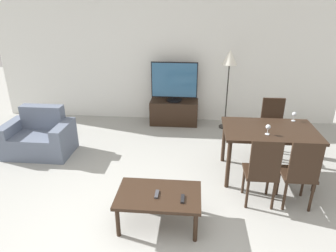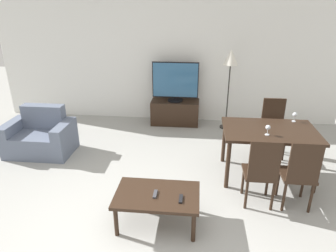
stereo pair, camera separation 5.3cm
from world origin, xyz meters
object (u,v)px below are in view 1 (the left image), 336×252
coffee_table (159,197)px  tv_stand (174,112)px  remote_secondary (183,199)px  wine_glass_left (268,128)px  dining_chair_near (262,169)px  dining_chair_near_right (300,171)px  remote_primary (157,194)px  armchair (40,138)px  dining_chair_far (272,125)px  dining_table (269,135)px  floor_lamp (230,62)px  wine_glass_center (294,115)px  tv (174,82)px

coffee_table → tv_stand: bearing=90.9°
remote_secondary → wine_glass_left: (1.11, 1.10, 0.44)m
tv_stand → remote_secondary: bearing=-84.2°
dining_chair_near → dining_chair_near_right: (0.46, 0.00, 0.00)m
coffee_table → remote_primary: remote_primary is taller
armchair → dining_chair_near: (3.50, -1.15, 0.25)m
remote_secondary → dining_chair_far: bearing=55.2°
remote_primary → tv_stand: bearing=90.5°
coffee_table → remote_secondary: (0.28, -0.08, 0.06)m
dining_table → dining_chair_near: size_ratio=1.36×
floor_lamp → dining_table: bearing=-76.3°
armchair → remote_secondary: 3.05m
dining_table → remote_primary: bearing=-140.4°
coffee_table → floor_lamp: size_ratio=0.60×
floor_lamp → wine_glass_center: 1.79m
dining_chair_near → dining_chair_far: 1.58m
remote_primary → wine_glass_left: bearing=36.4°
dining_chair_near → coffee_table: bearing=-159.6°
dining_chair_far → tv: bearing=145.6°
coffee_table → dining_chair_near: size_ratio=1.01×
wine_glass_center → tv: bearing=140.5°
dining_chair_far → tv_stand: bearing=145.5°
tv_stand → coffee_table: 3.18m
dining_table → wine_glass_center: wine_glass_center is taller
coffee_table → dining_table: size_ratio=0.74×
remote_primary → wine_glass_center: 2.53m
floor_lamp → armchair: bearing=-156.4°
remote_primary → dining_chair_near: bearing=21.0°
tv_stand → dining_table: 2.52m
dining_chair_near_right → remote_primary: dining_chair_near_right is taller
coffee_table → remote_secondary: remote_secondary is taller
coffee_table → dining_chair_near: bearing=20.4°
remote_secondary → wine_glass_left: size_ratio=1.03×
dining_table → wine_glass_left: 0.29m
wine_glass_left → tv: bearing=123.8°
tv → floor_lamp: size_ratio=0.59×
tv → remote_primary: size_ratio=6.37×
dining_table → floor_lamp: bearing=103.7°
wine_glass_left → wine_glass_center: same height
coffee_table → dining_chair_near_right: (1.71, 0.46, 0.16)m
dining_table → coffee_table: bearing=-140.5°
tv_stand → wine_glass_center: size_ratio=6.88×
coffee_table → wine_glass_left: wine_glass_left is taller
armchair → coffee_table: size_ratio=1.12×
dining_chair_far → wine_glass_center: dining_chair_far is taller
coffee_table → dining_chair_far: size_ratio=1.01×
coffee_table → floor_lamp: bearing=71.4°
armchair → dining_table: 3.78m
coffee_table → wine_glass_center: (1.90, 1.57, 0.50)m
dining_chair_far → wine_glass_left: size_ratio=6.63×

